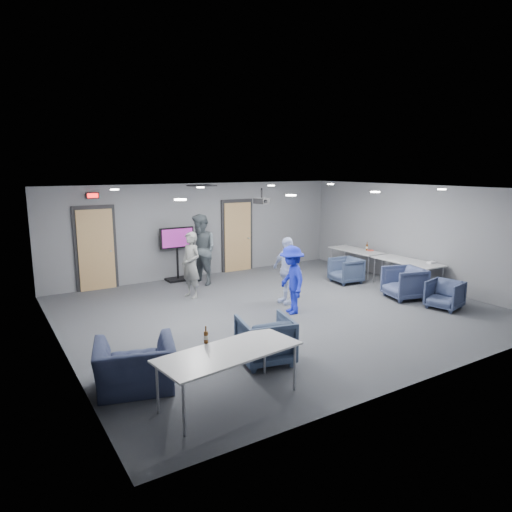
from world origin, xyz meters
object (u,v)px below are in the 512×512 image
table_front_left (229,354)px  person_d (292,280)px  bottle_front (206,337)px  tv_stand (177,251)px  table_right_b (407,262)px  chair_right_b (404,283)px  bottle_right (367,247)px  table_right_a (356,251)px  person_b (201,250)px  chair_front_b (135,366)px  person_a (191,265)px  chair_front_a (265,339)px  chair_right_c (445,295)px  chair_right_a (346,270)px  projector (262,201)px  person_c (287,270)px

table_front_left → person_d: bearing=34.3°
bottle_front → tv_stand: size_ratio=0.17×
person_d → table_right_b: size_ratio=0.80×
chair_right_b → table_right_b: bearing=142.6°
person_d → bottle_right: 4.42m
person_d → bottle_right: person_d is taller
table_right_a → table_right_b: same height
person_b → chair_front_b: bearing=-49.6°
person_a → chair_front_a: size_ratio=1.92×
person_a → bottle_front: 4.89m
chair_right_b → chair_right_c: (0.14, -1.03, -0.07)m
chair_right_a → table_front_left: (-5.86, -4.05, 0.34)m
chair_right_b → projector: (-3.13, 1.54, 2.02)m
person_c → projector: bearing=-129.5°
chair_right_c → chair_front_b: (-7.12, -0.11, 0.04)m
tv_stand → chair_front_a: bearing=-98.7°
chair_right_b → table_front_left: 6.37m
person_a → bottle_right: 5.43m
person_b → table_right_b: bearing=39.2°
person_d → table_right_a: 4.36m
chair_front_b → chair_front_a: bearing=-168.8°
person_a → person_d: size_ratio=1.08×
chair_front_b → table_right_a: (7.85, 3.70, 0.32)m
person_d → person_a: bearing=-134.4°
chair_right_b → bottle_front: bottle_front is taller
person_c → projector: projector is taller
chair_right_a → chair_right_c: bearing=11.6°
person_a → person_b: size_ratio=0.85×
projector → bottle_front: bearing=-157.5°
chair_right_b → chair_front_b: size_ratio=0.77×
person_b → projector: 2.76m
person_b → chair_right_c: bearing=22.1°
person_a → person_b: person_b is taller
person_c → chair_front_a: (-2.24, -2.52, -0.40)m
person_c → bottle_right: 3.86m
person_d → bottle_right: (4.05, 1.78, 0.08)m
person_c → tv_stand: bearing=-164.8°
chair_front_a → bottle_front: size_ratio=3.39×
tv_stand → table_front_left: bearing=-106.6°
chair_front_a → table_right_a: (5.75, 3.87, 0.30)m
person_b → person_d: bearing=-5.0°
person_b → tv_stand: size_ratio=1.27×
chair_front_a → person_a: bearing=-84.8°
person_a → table_right_b: 5.66m
person_c → tv_stand: size_ratio=1.04×
person_c → projector: (-0.50, 0.32, 1.62)m
chair_front_a → bottle_right: bearing=-136.1°
chair_right_b → table_right_a: size_ratio=0.49×
chair_right_a → chair_right_c: 2.95m
chair_front_b → table_front_left: (0.99, -1.00, 0.33)m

